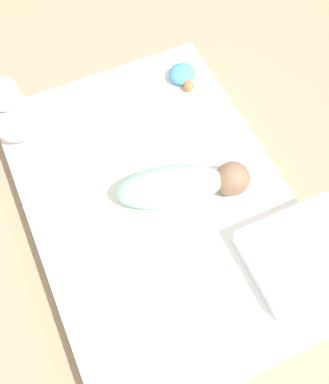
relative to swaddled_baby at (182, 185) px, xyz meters
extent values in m
plane|color=#9E8466|center=(-0.02, -0.08, -0.22)|extent=(12.00, 12.00, 0.00)
cube|color=white|center=(-0.02, -0.08, -0.15)|extent=(1.39, 0.96, 0.14)
ellipsoid|color=#99D6B2|center=(-0.01, -0.04, 0.00)|extent=(0.26, 0.43, 0.16)
sphere|color=#89664C|center=(0.05, 0.19, -0.01)|extent=(0.13, 0.13, 0.13)
cube|color=white|center=(0.41, 0.28, -0.03)|extent=(0.31, 0.38, 0.09)
sphere|color=silver|center=(-0.54, -0.48, 0.02)|extent=(0.20, 0.20, 0.20)
sphere|color=silver|center=(-0.54, -0.48, 0.16)|extent=(0.13, 0.13, 0.13)
ellipsoid|color=#4C99C6|center=(-0.53, 0.26, -0.04)|extent=(0.11, 0.12, 0.07)
sphere|color=orange|center=(-0.46, 0.26, -0.05)|extent=(0.05, 0.05, 0.05)
camera|label=1|loc=(0.71, -0.39, 1.44)|focal=42.00mm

